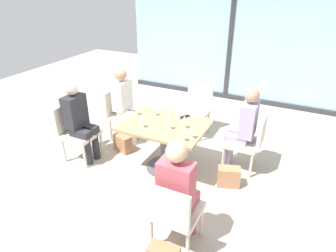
# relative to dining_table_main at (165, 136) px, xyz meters

# --- Properties ---
(ground_plane) EXTENTS (12.00, 12.00, 0.00)m
(ground_plane) POSITION_rel_dining_table_main_xyz_m (0.00, 0.00, -0.54)
(ground_plane) COLOR #A89E8E
(window_wall_backdrop) EXTENTS (4.74, 0.10, 2.70)m
(window_wall_backdrop) POSITION_rel_dining_table_main_xyz_m (0.00, 3.20, 0.67)
(window_wall_backdrop) COLOR #93B7BC
(window_wall_backdrop) RESTS_ON ground_plane
(dining_table_main) EXTENTS (1.16, 0.89, 0.73)m
(dining_table_main) POSITION_rel_dining_table_main_xyz_m (0.00, 0.00, 0.00)
(dining_table_main) COLOR #997551
(dining_table_main) RESTS_ON ground_plane
(chair_front_right) EXTENTS (0.46, 0.50, 0.87)m
(chair_front_right) POSITION_rel_dining_table_main_xyz_m (0.73, -1.27, -0.04)
(chair_front_right) COLOR beige
(chair_front_right) RESTS_ON ground_plane
(chair_far_right) EXTENTS (0.51, 0.46, 0.87)m
(chair_far_right) POSITION_rel_dining_table_main_xyz_m (1.09, 0.50, -0.04)
(chair_far_right) COLOR beige
(chair_far_right) RESTS_ON ground_plane
(chair_far_left) EXTENTS (0.51, 0.46, 0.87)m
(chair_far_left) POSITION_rel_dining_table_main_xyz_m (-1.09, 0.50, -0.04)
(chair_far_left) COLOR beige
(chair_far_left) RESTS_ON ground_plane
(chair_side_end) EXTENTS (0.50, 0.46, 0.87)m
(chair_side_end) POSITION_rel_dining_table_main_xyz_m (-1.35, -0.33, -0.04)
(chair_side_end) COLOR beige
(chair_side_end) RESTS_ON ground_plane
(chair_near_window) EXTENTS (0.46, 0.51, 0.87)m
(chair_near_window) POSITION_rel_dining_table_main_xyz_m (0.00, 1.27, -0.04)
(chair_near_window) COLOR beige
(chair_near_window) RESTS_ON ground_plane
(person_front_right) EXTENTS (0.34, 0.39, 1.26)m
(person_front_right) POSITION_rel_dining_table_main_xyz_m (0.73, -1.16, 0.16)
(person_front_right) COLOR #B24C56
(person_front_right) RESTS_ON ground_plane
(person_far_right) EXTENTS (0.39, 0.34, 1.26)m
(person_far_right) POSITION_rel_dining_table_main_xyz_m (0.98, 0.50, 0.16)
(person_far_right) COLOR #9E93B7
(person_far_right) RESTS_ON ground_plane
(person_far_left) EXTENTS (0.39, 0.34, 1.26)m
(person_far_left) POSITION_rel_dining_table_main_xyz_m (-0.98, 0.50, 0.16)
(person_far_left) COLOR silver
(person_far_left) RESTS_ON ground_plane
(person_side_end) EXTENTS (0.39, 0.34, 1.26)m
(person_side_end) POSITION_rel_dining_table_main_xyz_m (-1.24, -0.33, 0.16)
(person_side_end) COLOR #28282D
(person_side_end) RESTS_ON ground_plane
(wine_glass_0) EXTENTS (0.07, 0.07, 0.18)m
(wine_glass_0) POSITION_rel_dining_table_main_xyz_m (0.29, -0.00, 0.32)
(wine_glass_0) COLOR silver
(wine_glass_0) RESTS_ON dining_table_main
(wine_glass_1) EXTENTS (0.07, 0.07, 0.18)m
(wine_glass_1) POSITION_rel_dining_table_main_xyz_m (-0.23, -0.23, 0.32)
(wine_glass_1) COLOR silver
(wine_glass_1) RESTS_ON dining_table_main
(wine_glass_2) EXTENTS (0.07, 0.07, 0.18)m
(wine_glass_2) POSITION_rel_dining_table_main_xyz_m (0.13, -0.11, 0.32)
(wine_glass_2) COLOR silver
(wine_glass_2) RESTS_ON dining_table_main
(wine_glass_3) EXTENTS (0.07, 0.07, 0.18)m
(wine_glass_3) POSITION_rel_dining_table_main_xyz_m (0.49, -0.22, 0.32)
(wine_glass_3) COLOR silver
(wine_glass_3) RESTS_ON dining_table_main
(wine_glass_4) EXTENTS (0.07, 0.07, 0.18)m
(wine_glass_4) POSITION_rel_dining_table_main_xyz_m (0.42, -0.33, 0.32)
(wine_glass_4) COLOR silver
(wine_glass_4) RESTS_ON dining_table_main
(wine_glass_5) EXTENTS (0.07, 0.07, 0.18)m
(wine_glass_5) POSITION_rel_dining_table_main_xyz_m (-0.51, 0.08, 0.32)
(wine_glass_5) COLOR silver
(wine_glass_5) RESTS_ON dining_table_main
(wine_glass_6) EXTENTS (0.07, 0.07, 0.18)m
(wine_glass_6) POSITION_rel_dining_table_main_xyz_m (-0.26, 0.18, 0.32)
(wine_glass_6) COLOR silver
(wine_glass_6) RESTS_ON dining_table_main
(coffee_cup) EXTENTS (0.08, 0.08, 0.09)m
(coffee_cup) POSITION_rel_dining_table_main_xyz_m (0.10, 0.23, 0.24)
(coffee_cup) COLOR white
(coffee_cup) RESTS_ON dining_table_main
(cell_phone_on_table) EXTENTS (0.13, 0.16, 0.01)m
(cell_phone_on_table) POSITION_rel_dining_table_main_xyz_m (0.17, 0.34, 0.20)
(cell_phone_on_table) COLOR black
(cell_phone_on_table) RESTS_ON dining_table_main
(handbag_1) EXTENTS (0.34, 0.25, 0.28)m
(handbag_1) POSITION_rel_dining_table_main_xyz_m (0.96, -0.00, -0.40)
(handbag_1) COLOR #A3704C
(handbag_1) RESTS_ON ground_plane
(handbag_2) EXTENTS (0.33, 0.24, 0.28)m
(handbag_2) POSITION_rel_dining_table_main_xyz_m (-0.83, 0.13, -0.40)
(handbag_2) COLOR #A3704C
(handbag_2) RESTS_ON ground_plane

